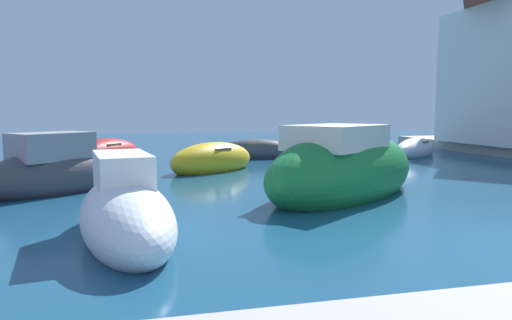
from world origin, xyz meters
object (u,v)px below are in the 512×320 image
moored_boat_7 (344,170)px  moored_boat_4 (126,214)px  moored_boat_2 (213,161)px  moored_boat_3 (415,150)px  moored_boat_0 (64,172)px  moored_boat_6 (104,155)px  moored_boat_8 (256,151)px

moored_boat_7 → moored_boat_4: bearing=173.0°
moored_boat_2 → moored_boat_4: 9.20m
moored_boat_3 → moored_boat_4: size_ratio=0.91×
moored_boat_3 → moored_boat_0: bearing=163.2°
moored_boat_0 → moored_boat_6: bearing=45.6°
moored_boat_3 → moored_boat_6: 14.31m
moored_boat_4 → moored_boat_6: (-1.26, 12.16, -0.08)m
moored_boat_8 → moored_boat_2: bearing=72.1°
moored_boat_2 → moored_boat_7: moored_boat_7 is taller
moored_boat_6 → moored_boat_8: 6.69m
moored_boat_2 → moored_boat_7: 6.34m
moored_boat_3 → moored_boat_8: 7.72m
moored_boat_4 → moored_boat_3: bearing=123.2°
moored_boat_0 → moored_boat_6: 6.63m
moored_boat_0 → moored_boat_8: size_ratio=1.18×
moored_boat_3 → moored_boat_4: bearing=-177.4°
moored_boat_0 → moored_boat_7: moored_boat_7 is taller
moored_boat_2 → moored_boat_8: (2.61, 4.03, -0.06)m
moored_boat_8 → moored_boat_7: bearing=104.9°
moored_boat_4 → moored_boat_7: moored_boat_7 is taller
moored_boat_3 → moored_boat_8: size_ratio=1.02×
moored_boat_0 → moored_boat_7: 7.67m
moored_boat_2 → moored_boat_7: size_ratio=0.63×
moored_boat_2 → moored_boat_0: bearing=-1.1°
moored_boat_2 → moored_boat_3: (10.26, 3.01, -0.06)m
moored_boat_2 → moored_boat_6: size_ratio=0.96×
moored_boat_4 → moored_boat_6: moored_boat_4 is taller
moored_boat_3 → moored_boat_2: bearing=156.9°
moored_boat_0 → moored_boat_4: 5.85m
moored_boat_6 → moored_boat_7: size_ratio=0.65×
moored_boat_2 → moored_boat_3: 10.69m
moored_boat_8 → moored_boat_6: bearing=20.5°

